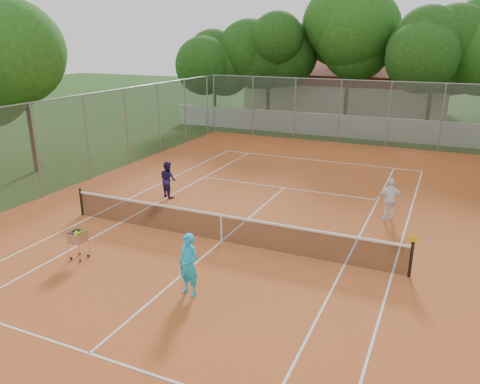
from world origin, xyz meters
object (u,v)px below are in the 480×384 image
at_px(tennis_net, 221,228).
at_px(clubhouse, 348,89).
at_px(player_far_left, 168,179).
at_px(player_near, 189,265).
at_px(ball_hopper, 78,244).
at_px(player_far_right, 390,200).

xyz_separation_m(tennis_net, clubhouse, (-2.00, 29.00, 1.69)).
bearing_deg(player_far_left, clubhouse, -70.10).
relative_size(tennis_net, player_far_left, 7.67).
xyz_separation_m(player_near, ball_hopper, (-4.12, 0.41, -0.37)).
bearing_deg(player_near, clubhouse, 106.62).
height_order(player_far_left, player_far_right, player_far_right).
height_order(tennis_net, clubhouse, clubhouse).
height_order(clubhouse, player_far_right, clubhouse).
distance_m(tennis_net, player_far_left, 5.22).
bearing_deg(clubhouse, player_far_right, -74.64).
xyz_separation_m(clubhouse, ball_hopper, (-1.40, -31.94, -1.69)).
bearing_deg(player_far_left, player_far_right, -149.01).
xyz_separation_m(tennis_net, player_far_right, (4.81, 4.21, 0.32)).
relative_size(tennis_net, clubhouse, 0.72).
bearing_deg(player_far_right, ball_hopper, 21.57).
distance_m(tennis_net, player_near, 3.45).
distance_m(player_far_left, player_far_right, 8.97).
height_order(clubhouse, player_far_left, clubhouse).
height_order(player_near, player_far_left, player_near).
bearing_deg(ball_hopper, clubhouse, 72.78).
bearing_deg(tennis_net, player_near, -77.79).
relative_size(clubhouse, ball_hopper, 16.84).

